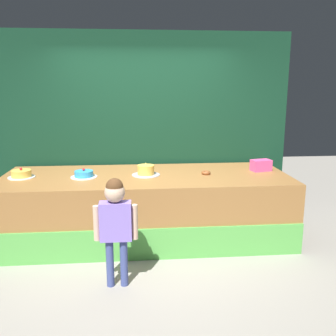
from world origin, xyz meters
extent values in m
plane|color=gray|center=(0.00, 0.00, 0.00)|extent=(12.00, 12.00, 0.00)
cube|color=#9E6B38|center=(0.00, 0.67, 0.42)|extent=(3.63, 1.33, 0.84)
cube|color=#59B24C|center=(0.00, -0.01, 0.19)|extent=(3.63, 0.02, 0.38)
cube|color=#113823|center=(0.00, 1.43, 1.35)|extent=(4.21, 0.08, 2.71)
cylinder|color=#3F4C8C|center=(-0.40, -0.53, 0.25)|extent=(0.08, 0.08, 0.49)
cylinder|color=#3F4C8C|center=(-0.26, -0.53, 0.25)|extent=(0.08, 0.08, 0.49)
cube|color=#8C72D8|center=(-0.33, -0.53, 0.68)|extent=(0.31, 0.14, 0.38)
cylinder|color=beige|center=(-0.51, -0.53, 0.67)|extent=(0.06, 0.06, 0.35)
cylinder|color=beige|center=(-0.15, -0.53, 0.67)|extent=(0.06, 0.06, 0.35)
sphere|color=beige|center=(-0.33, -0.53, 0.97)|extent=(0.20, 0.20, 0.20)
sphere|color=brown|center=(-0.33, -0.53, 1.02)|extent=(0.17, 0.17, 0.17)
cube|color=#F8519B|center=(1.54, 0.77, 0.92)|extent=(0.29, 0.21, 0.15)
torus|color=brown|center=(0.77, 0.64, 0.86)|extent=(0.12, 0.12, 0.04)
cylinder|color=white|center=(-1.54, 0.67, 0.85)|extent=(0.33, 0.33, 0.01)
cylinder|color=#F2BF4C|center=(-1.54, 0.67, 0.89)|extent=(0.24, 0.24, 0.08)
sphere|color=red|center=(-1.54, 0.67, 0.95)|extent=(0.03, 0.03, 0.03)
cylinder|color=white|center=(-0.77, 0.61, 0.85)|extent=(0.33, 0.33, 0.01)
cylinder|color=#3399D8|center=(-0.77, 0.61, 0.89)|extent=(0.23, 0.23, 0.07)
sphere|color=red|center=(-0.77, 0.61, 0.94)|extent=(0.03, 0.03, 0.03)
cylinder|color=silver|center=(0.00, 0.66, 0.85)|extent=(0.36, 0.36, 0.01)
cylinder|color=#F2BF4C|center=(0.00, 0.66, 0.91)|extent=(0.21, 0.21, 0.12)
cone|color=#F2E566|center=(0.00, 0.66, 0.99)|extent=(0.02, 0.02, 0.04)
camera|label=1|loc=(-0.13, -3.92, 1.95)|focal=39.44mm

